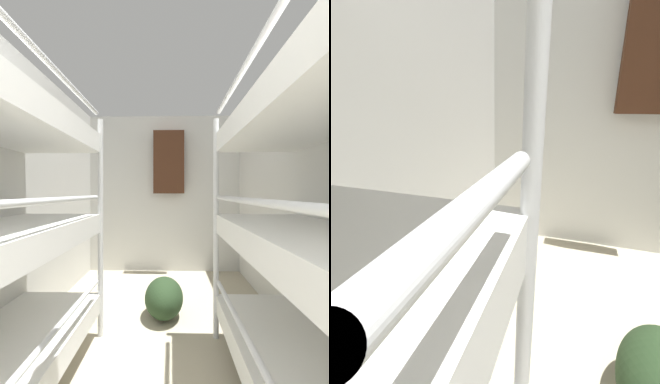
% 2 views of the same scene
% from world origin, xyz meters
% --- Properties ---
extents(wall_right, '(0.06, 4.18, 2.30)m').
position_xyz_m(wall_right, '(1.14, 2.03, 1.15)').
color(wall_right, silver).
rests_on(wall_right, ground_plane).
extents(wall_back, '(2.34, 0.06, 2.30)m').
position_xyz_m(wall_back, '(0.00, 4.09, 1.15)').
color(wall_back, silver).
rests_on(wall_back, ground_plane).
extents(bunk_stack_right_near, '(0.66, 1.80, 1.81)m').
position_xyz_m(bunk_stack_right_near, '(0.79, 1.39, 0.93)').
color(bunk_stack_right_near, silver).
rests_on(bunk_stack_right_near, ground_plane).
extents(duffel_bag, '(0.36, 0.52, 0.36)m').
position_xyz_m(duffel_bag, '(0.04, 2.66, 0.18)').
color(duffel_bag, '#23381E').
rests_on(duffel_bag, ground_plane).
extents(hanging_coat, '(0.44, 0.12, 0.90)m').
position_xyz_m(hanging_coat, '(0.07, 3.94, 1.60)').
color(hanging_coat, '#472819').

